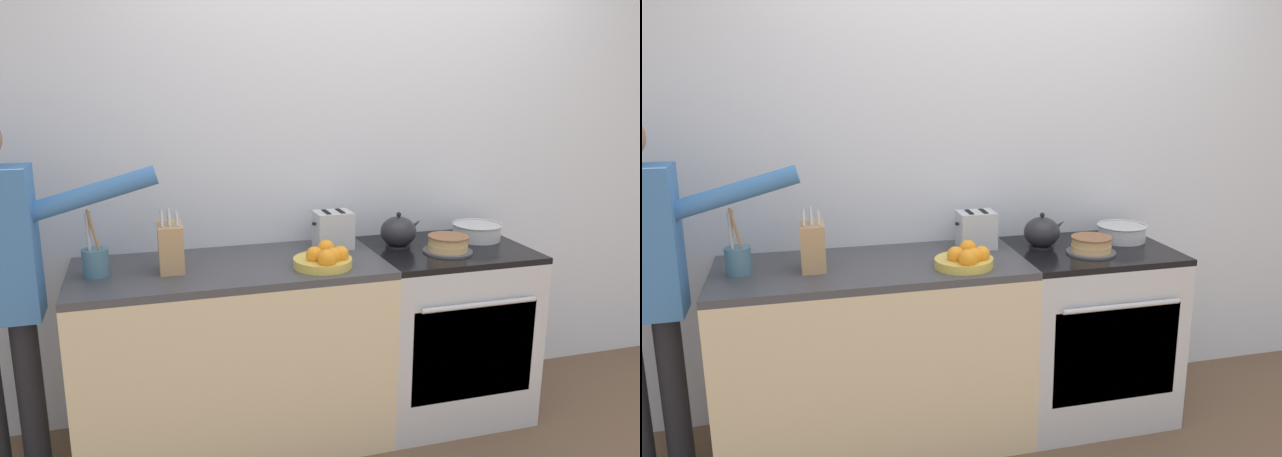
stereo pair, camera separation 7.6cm
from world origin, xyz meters
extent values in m
plane|color=brown|center=(0.00, 0.00, 0.00)|extent=(16.00, 16.00, 0.00)
cube|color=silver|center=(0.00, 0.66, 1.30)|extent=(8.00, 0.04, 2.60)
cube|color=beige|center=(-0.74, 0.32, 0.43)|extent=(1.42, 0.64, 0.86)
cube|color=#3D3D42|center=(-0.74, 0.32, 0.87)|extent=(1.42, 0.64, 0.03)
cube|color=#B7BABF|center=(0.36, 0.32, 0.43)|extent=(0.78, 0.64, 0.86)
cube|color=black|center=(0.36, 0.01, 0.45)|extent=(0.64, 0.01, 0.47)
cylinder|color=#B7BABF|center=(0.36, -0.02, 0.70)|extent=(0.58, 0.02, 0.02)
cube|color=black|center=(0.36, 0.32, 0.88)|extent=(0.78, 0.64, 0.03)
cylinder|color=#4C4C51|center=(0.31, 0.23, 0.90)|extent=(0.24, 0.24, 0.01)
cylinder|color=tan|center=(0.31, 0.23, 0.92)|extent=(0.19, 0.19, 0.03)
cylinder|color=tan|center=(0.31, 0.23, 0.95)|extent=(0.19, 0.19, 0.03)
cylinder|color=brown|center=(0.31, 0.23, 0.97)|extent=(0.20, 0.20, 0.01)
cylinder|color=#232328|center=(0.12, 0.40, 0.90)|extent=(0.13, 0.13, 0.01)
ellipsoid|color=#232328|center=(0.12, 0.40, 0.97)|extent=(0.18, 0.18, 0.15)
cone|color=#232328|center=(0.20, 0.40, 0.99)|extent=(0.09, 0.04, 0.08)
sphere|color=black|center=(0.12, 0.40, 1.06)|extent=(0.02, 0.02, 0.02)
cylinder|color=#B7BABF|center=(0.57, 0.41, 0.93)|extent=(0.25, 0.25, 0.08)
torus|color=#B7BABF|center=(0.57, 0.41, 0.97)|extent=(0.26, 0.26, 0.01)
cube|color=tan|center=(-1.01, 0.32, 1.00)|extent=(0.11, 0.18, 0.21)
cylinder|color=#B2B2B7|center=(-1.04, 0.27, 1.14)|extent=(0.01, 0.03, 0.07)
cylinder|color=#B2B2B7|center=(-1.01, 0.27, 1.13)|extent=(0.01, 0.03, 0.06)
cylinder|color=#B2B2B7|center=(-0.97, 0.27, 1.13)|extent=(0.01, 0.03, 0.06)
cylinder|color=#B2B2B7|center=(-1.04, 0.31, 1.13)|extent=(0.01, 0.03, 0.07)
cylinder|color=#B2B2B7|center=(-1.01, 0.31, 1.14)|extent=(0.01, 0.04, 0.08)
cylinder|color=#B2B2B7|center=(-0.97, 0.31, 1.13)|extent=(0.01, 0.03, 0.06)
cylinder|color=#B2B2B7|center=(-1.04, 0.36, 1.13)|extent=(0.01, 0.03, 0.06)
cylinder|color=#B2B2B7|center=(-1.01, 0.36, 1.13)|extent=(0.01, 0.03, 0.06)
cylinder|color=#477084|center=(-1.32, 0.32, 0.95)|extent=(0.11, 0.11, 0.12)
cylinder|color=#A37A51|center=(-1.31, 0.30, 1.06)|extent=(0.06, 0.03, 0.26)
cylinder|color=#B7BABF|center=(-1.34, 0.31, 1.05)|extent=(0.02, 0.03, 0.24)
cylinder|color=#A37A51|center=(-1.34, 0.33, 1.05)|extent=(0.03, 0.04, 0.24)
cylinder|color=gold|center=(-0.35, 0.18, 0.91)|extent=(0.27, 0.27, 0.04)
sphere|color=orange|center=(-0.39, 0.16, 0.95)|extent=(0.08, 0.08, 0.08)
sphere|color=orange|center=(-0.31, 0.25, 0.95)|extent=(0.08, 0.08, 0.08)
sphere|color=orange|center=(-0.27, 0.15, 0.95)|extent=(0.08, 0.08, 0.08)
sphere|color=orange|center=(-0.35, 0.09, 0.95)|extent=(0.08, 0.08, 0.08)
sphere|color=orange|center=(-0.31, 0.13, 0.95)|extent=(0.07, 0.07, 0.07)
cube|color=#B7BABF|center=(-0.20, 0.47, 0.98)|extent=(0.18, 0.15, 0.18)
cube|color=black|center=(-0.24, 0.47, 1.08)|extent=(0.02, 0.11, 0.00)
cube|color=black|center=(-0.17, 0.47, 1.08)|extent=(0.02, 0.11, 0.00)
cube|color=black|center=(-0.30, 0.47, 1.02)|extent=(0.02, 0.02, 0.01)
cylinder|color=black|center=(-1.63, 0.25, 0.38)|extent=(0.11, 0.11, 0.76)
cylinder|color=#3D70AD|center=(-1.31, 0.25, 1.26)|extent=(0.54, 0.08, 0.22)
camera|label=1|loc=(-1.11, -2.41, 1.74)|focal=35.00mm
camera|label=2|loc=(-1.04, -2.43, 1.74)|focal=35.00mm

